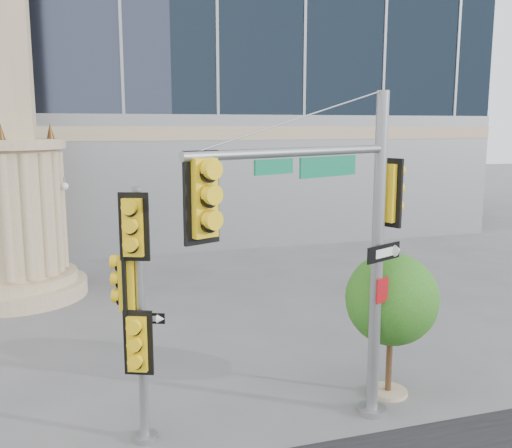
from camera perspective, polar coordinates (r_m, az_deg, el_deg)
name	(u,v)px	position (r m, az deg, el deg)	size (l,w,h in m)	color
ground	(285,392)	(12.46, 2.92, -16.43)	(120.00, 120.00, 0.00)	#545456
monument	(6,126)	(19.59, -23.76, 9.00)	(4.40, 4.40, 16.60)	tan
main_signal_pole	(339,227)	(9.81, 8.31, -0.35)	(4.45, 2.29, 6.12)	slate
secondary_signal_pole	(136,298)	(9.86, -11.94, -7.23)	(0.77, 0.75, 4.51)	slate
street_tree	(393,303)	(11.98, 13.51, -7.65)	(1.92, 1.87, 2.99)	tan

